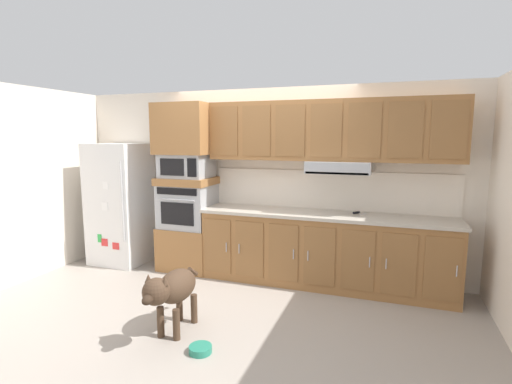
# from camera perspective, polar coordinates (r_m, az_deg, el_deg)

# --- Properties ---
(ground_plane) EXTENTS (9.60, 9.60, 0.00)m
(ground_plane) POSITION_cam_1_polar(r_m,az_deg,el_deg) (4.63, -3.57, -15.39)
(ground_plane) COLOR #9E9389
(back_kitchen_wall) EXTENTS (6.20, 0.12, 2.50)m
(back_kitchen_wall) POSITION_cam_1_polar(r_m,az_deg,el_deg) (5.32, 0.98, 1.68)
(back_kitchen_wall) COLOR silver
(back_kitchen_wall) RESTS_ON ground
(side_panel_left) EXTENTS (0.12, 7.10, 2.50)m
(side_panel_left) POSITION_cam_1_polar(r_m,az_deg,el_deg) (5.97, -29.29, 1.34)
(side_panel_left) COLOR silver
(side_panel_left) RESTS_ON ground
(refrigerator) EXTENTS (0.76, 0.73, 1.76)m
(refrigerator) POSITION_cam_1_polar(r_m,az_deg,el_deg) (6.00, -19.53, -1.62)
(refrigerator) COLOR white
(refrigerator) RESTS_ON ground
(oven_base_cabinet) EXTENTS (0.74, 0.62, 0.60)m
(oven_base_cabinet) POSITION_cam_1_polar(r_m,az_deg,el_deg) (5.58, -9.95, -8.10)
(oven_base_cabinet) COLOR #996638
(oven_base_cabinet) RESTS_ON ground
(built_in_oven) EXTENTS (0.70, 0.62, 0.60)m
(built_in_oven) POSITION_cam_1_polar(r_m,az_deg,el_deg) (5.44, -10.12, -2.02)
(built_in_oven) COLOR #A8AAAF
(built_in_oven) RESTS_ON oven_base_cabinet
(appliance_mid_shelf) EXTENTS (0.74, 0.62, 0.10)m
(appliance_mid_shelf) POSITION_cam_1_polar(r_m,az_deg,el_deg) (5.39, -10.20, 1.64)
(appliance_mid_shelf) COLOR #996638
(appliance_mid_shelf) RESTS_ON built_in_oven
(microwave) EXTENTS (0.64, 0.54, 0.32)m
(microwave) POSITION_cam_1_polar(r_m,az_deg,el_deg) (5.37, -10.27, 3.87)
(microwave) COLOR #A8AAAF
(microwave) RESTS_ON appliance_mid_shelf
(appliance_upper_cabinet) EXTENTS (0.74, 0.62, 0.68)m
(appliance_upper_cabinet) POSITION_cam_1_polar(r_m,az_deg,el_deg) (5.36, -10.39, 9.20)
(appliance_upper_cabinet) COLOR #996638
(appliance_upper_cabinet) RESTS_ON microwave
(lower_cabinet_run) EXTENTS (3.08, 0.63, 0.88)m
(lower_cabinet_run) POSITION_cam_1_polar(r_m,az_deg,el_deg) (4.92, 10.02, -8.63)
(lower_cabinet_run) COLOR #996638
(lower_cabinet_run) RESTS_ON ground
(countertop_slab) EXTENTS (3.12, 0.64, 0.04)m
(countertop_slab) POSITION_cam_1_polar(r_m,az_deg,el_deg) (4.81, 10.16, -3.37)
(countertop_slab) COLOR #BCB2A3
(countertop_slab) RESTS_ON lower_cabinet_run
(backsplash_panel) EXTENTS (3.12, 0.02, 0.50)m
(backsplash_panel) POSITION_cam_1_polar(r_m,az_deg,el_deg) (5.05, 10.77, 0.27)
(backsplash_panel) COLOR white
(backsplash_panel) RESTS_ON countertop_slab
(upper_cabinet_with_hood) EXTENTS (3.08, 0.48, 0.88)m
(upper_cabinet_with_hood) POSITION_cam_1_polar(r_m,az_deg,el_deg) (4.83, 10.81, 8.64)
(upper_cabinet_with_hood) COLOR #996638
(upper_cabinet_with_hood) RESTS_ON backsplash_panel
(screwdriver) EXTENTS (0.17, 0.17, 0.03)m
(screwdriver) POSITION_cam_1_polar(r_m,az_deg,el_deg) (4.85, 14.80, -2.99)
(screwdriver) COLOR black
(screwdriver) RESTS_ON countertop_slab
(dog) EXTENTS (0.31, 0.96, 0.67)m
(dog) POSITION_cam_1_polar(r_m,az_deg,el_deg) (3.77, -12.33, -13.97)
(dog) COLOR #473323
(dog) RESTS_ON ground
(dog_food_bowl) EXTENTS (0.20, 0.20, 0.06)m
(dog_food_bowl) POSITION_cam_1_polar(r_m,az_deg,el_deg) (3.61, -8.28, -22.14)
(dog_food_bowl) COLOR #267F66
(dog_food_bowl) RESTS_ON ground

